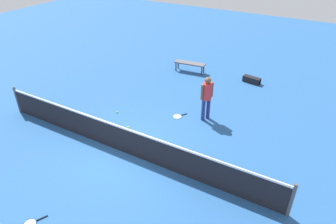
# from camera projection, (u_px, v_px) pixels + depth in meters

# --- Properties ---
(ground_plane) EXTENTS (40.00, 40.00, 0.00)m
(ground_plane) POSITION_uv_depth(u_px,v_px,m) (125.00, 152.00, 9.63)
(ground_plane) COLOR #265693
(court_net) EXTENTS (10.09, 0.09, 1.07)m
(court_net) POSITION_uv_depth(u_px,v_px,m) (123.00, 139.00, 9.37)
(court_net) COLOR #4C4C51
(court_net) RESTS_ON ground_plane
(player_near_side) EXTENTS (0.47, 0.49, 1.70)m
(player_near_side) POSITION_uv_depth(u_px,v_px,m) (207.00, 95.00, 10.78)
(player_near_side) COLOR navy
(player_near_side) RESTS_ON ground_plane
(tennis_racket_near_player) EXTENTS (0.45, 0.59, 0.03)m
(tennis_racket_near_player) POSITION_uv_depth(u_px,v_px,m) (178.00, 116.00, 11.44)
(tennis_racket_near_player) COLOR white
(tennis_racket_near_player) RESTS_ON ground_plane
(tennis_racket_far_player) EXTENTS (0.42, 0.60, 0.03)m
(tennis_racket_far_player) POSITION_uv_depth(u_px,v_px,m) (31.00, 223.00, 7.31)
(tennis_racket_far_player) COLOR blue
(tennis_racket_far_player) RESTS_ON ground_plane
(tennis_ball_near_player) EXTENTS (0.07, 0.07, 0.07)m
(tennis_ball_near_player) POSITION_uv_depth(u_px,v_px,m) (151.00, 143.00, 9.98)
(tennis_ball_near_player) COLOR #C6E033
(tennis_ball_near_player) RESTS_ON ground_plane
(tennis_ball_by_net) EXTENTS (0.07, 0.07, 0.07)m
(tennis_ball_by_net) POSITION_uv_depth(u_px,v_px,m) (128.00, 127.00, 10.77)
(tennis_ball_by_net) COLOR #C6E033
(tennis_ball_by_net) RESTS_ON ground_plane
(tennis_ball_midcourt) EXTENTS (0.07, 0.07, 0.07)m
(tennis_ball_midcourt) POSITION_uv_depth(u_px,v_px,m) (204.00, 89.00, 13.35)
(tennis_ball_midcourt) COLOR #C6E033
(tennis_ball_midcourt) RESTS_ON ground_plane
(tennis_ball_baseline) EXTENTS (0.07, 0.07, 0.07)m
(tennis_ball_baseline) POSITION_uv_depth(u_px,v_px,m) (117.00, 112.00, 11.66)
(tennis_ball_baseline) COLOR #C6E033
(tennis_ball_baseline) RESTS_ON ground_plane
(courtside_bench) EXTENTS (1.53, 0.56, 0.48)m
(courtside_bench) POSITION_uv_depth(u_px,v_px,m) (190.00, 64.00, 14.79)
(courtside_bench) COLOR #595960
(courtside_bench) RESTS_ON ground_plane
(equipment_bag) EXTENTS (0.84, 0.41, 0.28)m
(equipment_bag) POSITION_uv_depth(u_px,v_px,m) (252.00, 80.00, 13.86)
(equipment_bag) COLOR black
(equipment_bag) RESTS_ON ground_plane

